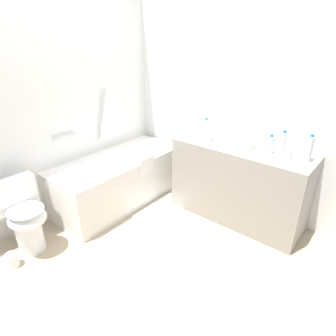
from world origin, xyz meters
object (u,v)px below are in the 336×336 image
bath_mat (163,209)px  toilet_paper_roll (12,260)px  sink_basin (237,143)px  water_bottle_1 (270,145)px  soap_dish (196,135)px  drinking_glass_0 (288,155)px  bathtub (119,178)px  water_bottle_2 (283,144)px  toilet (24,216)px  sink_faucet (246,138)px  water_bottle_3 (309,149)px  water_bottle_0 (206,128)px  drinking_glass_1 (209,135)px

bath_mat → toilet_paper_roll: 1.62m
sink_basin → water_bottle_1: (0.01, -0.34, 0.06)m
water_bottle_1 → soap_dish: bearing=90.9°
drinking_glass_0 → bathtub: bearing=108.1°
sink_basin → water_bottle_2: 0.45m
toilet → water_bottle_1: (1.75, -1.56, 0.57)m
sink_faucet → water_bottle_3: 0.70m
bath_mat → water_bottle_0: bearing=-27.8°
water_bottle_2 → sink_faucet: bearing=69.5°
bathtub → sink_basin: bearing=-64.6°
toilet → sink_faucet: size_ratio=4.69×
bathtub → soap_dish: size_ratio=18.01×
water_bottle_2 → bathtub: bearing=110.4°
toilet → water_bottle_3: bearing=46.9°
sink_basin → water_bottle_3: size_ratio=1.37×
drinking_glass_0 → water_bottle_1: bearing=82.4°
drinking_glass_0 → bath_mat: bearing=109.2°
water_bottle_0 → water_bottle_3: (0.01, -1.08, 0.02)m
water_bottle_3 → toilet_paper_roll: (-2.02, 1.78, -0.90)m
sink_faucet → drinking_glass_1: drinking_glass_1 is taller
water_bottle_2 → drinking_glass_1: (-0.08, 0.76, -0.06)m
sink_faucet → water_bottle_1: (-0.19, -0.34, 0.06)m
toilet → drinking_glass_0: 2.51m
toilet → bath_mat: toilet is taller
water_bottle_3 → toilet: bearing=133.5°
soap_dish → bath_mat: size_ratio=0.13×
water_bottle_1 → sink_basin: bearing=92.3°
sink_faucet → bath_mat: 1.26m
sink_faucet → water_bottle_3: size_ratio=0.60×
water_bottle_3 → drinking_glass_0: 0.18m
bathtub → water_bottle_0: (0.62, -0.81, 0.64)m
toilet → soap_dish: size_ratio=7.92×
water_bottle_0 → soap_dish: 0.14m
drinking_glass_0 → sink_faucet: bearing=67.5°
drinking_glass_0 → toilet_paper_roll: drinking_glass_0 is taller
water_bottle_1 → soap_dish: water_bottle_1 is taller
water_bottle_3 → drinking_glass_1: water_bottle_3 is taller
bath_mat → toilet_paper_roll: size_ratio=5.12×
drinking_glass_0 → soap_dish: bearing=89.4°
water_bottle_0 → water_bottle_3: water_bottle_3 is taller
sink_basin → water_bottle_2: (0.04, -0.44, 0.09)m
drinking_glass_0 → toilet: bearing=134.8°
sink_basin → water_bottle_3: (0.05, -0.67, 0.09)m
water_bottle_3 → soap_dish: water_bottle_3 is taller
drinking_glass_1 → soap_dish: bearing=79.6°
water_bottle_2 → drinking_glass_1: 0.76m
sink_basin → sink_faucet: size_ratio=2.29×
bathtub → bath_mat: bathtub is taller
water_bottle_3 → drinking_glass_1: bearing=95.1°
sink_basin → bath_mat: bearing=122.6°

